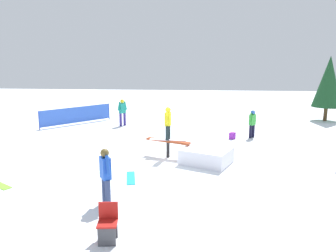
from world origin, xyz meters
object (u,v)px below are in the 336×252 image
bystander_green (252,122)px  loose_snowboard_cyan (131,178)px  rail_feature (168,143)px  pine_tree_near (329,82)px  folding_chair (108,224)px  bystander_teal (122,111)px  main_rider_on_rail (168,124)px  backpack_on_snow (232,136)px  bystander_blue (106,174)px

bystander_green → loose_snowboard_cyan: bearing=2.7°
rail_feature → pine_tree_near: pine_tree_near is taller
bystander_green → folding_chair: bystander_green is taller
folding_chair → bystander_teal: bearing=94.1°
rail_feature → bystander_teal: bystander_teal is taller
folding_chair → pine_tree_near: size_ratio=0.21×
main_rider_on_rail → bystander_teal: (3.37, -6.34, -0.51)m
bystander_teal → backpack_on_snow: 7.07m
backpack_on_snow → loose_snowboard_cyan: bearing=-175.6°
loose_snowboard_cyan → folding_chair: size_ratio=1.45×
main_rider_on_rail → loose_snowboard_cyan: size_ratio=1.23×
rail_feature → bystander_green: bearing=-112.9°
bystander_green → loose_snowboard_cyan: size_ratio=1.15×
bystander_green → main_rider_on_rail: bearing=-5.4°
bystander_blue → rail_feature: bearing=131.2°
bystander_green → backpack_on_snow: (1.05, 0.37, -0.65)m
loose_snowboard_cyan → pine_tree_near: 16.20m
backpack_on_snow → pine_tree_near: pine_tree_near is taller
bystander_green → bystander_teal: 7.87m
main_rider_on_rail → backpack_on_snow: main_rider_on_rail is taller
bystander_blue → folding_chair: bearing=-16.4°
rail_feature → folding_chair: folding_chair is taller
rail_feature → loose_snowboard_cyan: bearing=91.5°
bystander_blue → bystander_teal: bearing=157.4°
loose_snowboard_cyan → bystander_blue: bearing=160.8°
bystander_teal → pine_tree_near: (-13.14, -2.82, 1.68)m
rail_feature → backpack_on_snow: (-3.04, -3.47, -0.45)m
rail_feature → bystander_blue: bearing=98.0°
main_rider_on_rail → folding_chair: size_ratio=1.78×
rail_feature → backpack_on_snow: 4.63m
bystander_teal → pine_tree_near: size_ratio=0.38×
rail_feature → loose_snowboard_cyan: size_ratio=1.50×
rail_feature → folding_chair: size_ratio=2.18×
pine_tree_near → main_rider_on_rail: bearing=43.1°
rail_feature → loose_snowboard_cyan: rail_feature is taller
folding_chair → bystander_green: bearing=57.7°
bystander_blue → loose_snowboard_cyan: size_ratio=1.29×
bystander_teal → pine_tree_near: 13.54m
rail_feature → pine_tree_near: bearing=-113.0°
bystander_green → bystander_teal: bystander_teal is taller
bystander_blue → folding_chair: 1.99m
loose_snowboard_cyan → pine_tree_near: size_ratio=0.30×
rail_feature → folding_chair: (0.79, 6.58, -0.20)m
bystander_teal → folding_chair: (-2.58, 12.92, -0.51)m
bystander_teal → pine_tree_near: pine_tree_near is taller
backpack_on_snow → bystander_green: bearing=-31.9°
loose_snowboard_cyan → folding_chair: 4.01m
rail_feature → bystander_teal: size_ratio=1.16×
pine_tree_near → loose_snowboard_cyan: bearing=47.3°
backpack_on_snow → folding_chair: bearing=-162.4°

